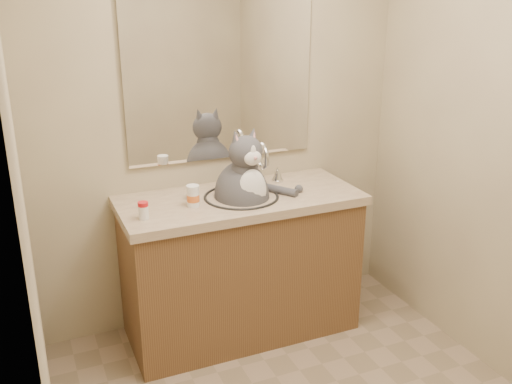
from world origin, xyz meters
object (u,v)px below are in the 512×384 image
pill_bottle_redcap (143,210)px  pill_bottle_orange (193,196)px  grey_canister (192,192)px  cat (243,191)px

pill_bottle_redcap → pill_bottle_orange: (0.28, 0.07, 0.01)m
pill_bottle_redcap → grey_canister: 0.35m
cat → pill_bottle_orange: (-0.29, -0.02, 0.02)m
cat → pill_bottle_orange: size_ratio=5.23×
pill_bottle_orange → grey_canister: (0.02, 0.10, -0.02)m
pill_bottle_redcap → pill_bottle_orange: bearing=14.9°
pill_bottle_redcap → cat: bearing=9.7°
pill_bottle_orange → grey_canister: pill_bottle_orange is taller
cat → grey_canister: cat is taller
pill_bottle_redcap → pill_bottle_orange: size_ratio=0.78×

